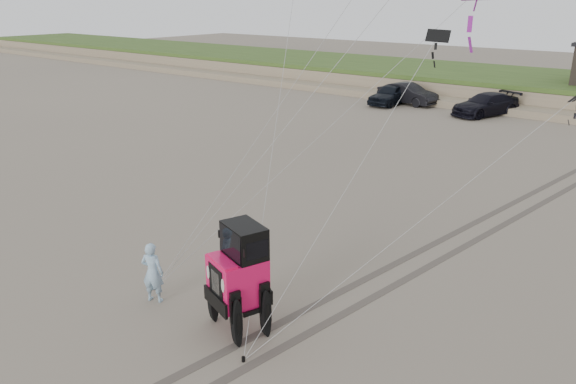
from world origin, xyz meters
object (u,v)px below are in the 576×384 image
at_px(truck_c, 486,104).
at_px(man, 153,272).
at_px(truck_a, 391,94).
at_px(truck_b, 408,94).
at_px(jeep, 238,289).

height_order(truck_c, man, man).
distance_m(truck_a, truck_b, 1.31).
distance_m(truck_a, jeep, 30.67).
bearing_deg(truck_b, truck_a, 149.09).
relative_size(truck_a, man, 2.64).
distance_m(truck_a, man, 30.20).
relative_size(truck_c, man, 3.05).
bearing_deg(truck_b, truck_c, -86.33).
bearing_deg(man, truck_c, -109.32).
distance_m(truck_c, jeep, 29.23).
bearing_deg(truck_c, man, -64.63).
bearing_deg(jeep, truck_b, 128.90).
relative_size(truck_a, truck_b, 0.95).
xyz_separation_m(truck_c, jeep, (4.68, -28.85, 0.33)).
height_order(truck_c, jeep, jeep).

